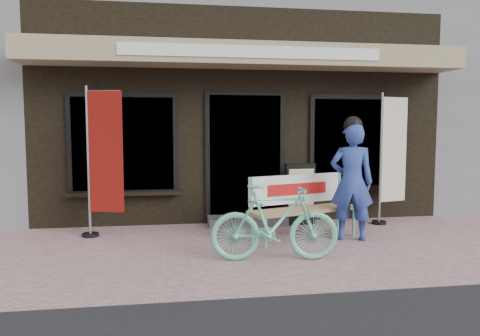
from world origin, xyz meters
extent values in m
plane|color=#B98D8E|center=(0.00, 0.00, 0.00)|extent=(70.00, 70.00, 0.00)
cube|color=black|center=(0.00, 5.00, 1.80)|extent=(7.00, 6.00, 3.60)
cube|color=tan|center=(0.00, 1.65, 2.75)|extent=(7.00, 0.80, 0.35)
cube|color=white|center=(0.00, 1.24, 2.75)|extent=(4.00, 0.02, 0.18)
cube|color=black|center=(0.00, 1.98, 1.10)|extent=(1.20, 0.06, 2.10)
cube|color=black|center=(0.00, 1.97, 1.10)|extent=(1.35, 0.04, 2.20)
cube|color=black|center=(-2.00, 1.98, 1.35)|extent=(1.60, 0.06, 1.50)
cube|color=black|center=(2.00, 1.98, 1.35)|extent=(1.60, 0.06, 1.50)
cube|color=black|center=(-2.00, 1.97, 1.35)|extent=(1.75, 0.04, 1.65)
cube|color=black|center=(2.00, 1.97, 1.35)|extent=(1.75, 0.04, 1.65)
cube|color=black|center=(-2.00, 1.92, 0.55)|extent=(1.80, 0.18, 0.06)
cube|color=black|center=(2.00, 1.92, 0.55)|extent=(1.80, 0.18, 0.06)
cube|color=#59595B|center=(0.00, 1.75, 0.07)|extent=(1.30, 0.45, 0.15)
cylinder|color=#63C2A5|center=(-0.01, 0.28, 0.20)|extent=(0.05, 0.05, 0.40)
cylinder|color=#63C2A5|center=(-0.12, 0.64, 0.20)|extent=(0.05, 0.05, 0.40)
cylinder|color=#63C2A5|center=(1.43, 0.74, 0.20)|extent=(0.05, 0.05, 0.40)
cylinder|color=#63C2A5|center=(1.32, 1.10, 0.20)|extent=(0.05, 0.05, 0.40)
cube|color=#9D8956|center=(0.66, 0.69, 0.43)|extent=(1.75, 0.92, 0.05)
cylinder|color=#63C2A5|center=(-0.14, 0.64, 0.66)|extent=(0.05, 0.05, 0.52)
cylinder|color=#63C2A5|center=(1.34, 1.11, 0.66)|extent=(0.05, 0.05, 0.52)
cube|color=white|center=(0.59, 0.89, 0.71)|extent=(1.54, 0.52, 0.43)
cube|color=#B21414|center=(0.60, 0.87, 0.71)|extent=(0.98, 0.32, 0.17)
cylinder|color=#63C2A5|center=(-0.11, 0.45, 0.59)|extent=(0.16, 0.41, 0.04)
cylinder|color=#63C2A5|center=(1.42, 0.94, 0.59)|extent=(0.16, 0.41, 0.04)
imported|color=#2A4293|center=(1.31, 0.54, 0.84)|extent=(0.70, 0.56, 1.68)
sphere|color=black|center=(1.31, 0.54, 1.65)|extent=(0.33, 0.33, 0.27)
imported|color=#63C2A5|center=(-0.02, -0.31, 0.47)|extent=(1.60, 0.62, 0.94)
cylinder|color=gray|center=(-2.45, 1.32, 1.11)|extent=(0.04, 0.04, 2.22)
cylinder|color=gray|center=(-2.20, 1.26, 2.14)|extent=(0.49, 0.16, 0.02)
cube|color=maroon|center=(-2.18, 1.25, 1.26)|extent=(0.50, 0.16, 1.77)
cylinder|color=black|center=(-2.45, 1.32, 0.03)|extent=(0.30, 0.30, 0.05)
cylinder|color=gray|center=(2.20, 1.49, 1.09)|extent=(0.04, 0.04, 2.19)
cylinder|color=gray|center=(2.44, 1.55, 2.11)|extent=(0.49, 0.14, 0.02)
cube|color=beige|center=(2.46, 1.55, 1.24)|extent=(0.49, 0.14, 1.74)
cylinder|color=black|center=(2.20, 1.49, 0.02)|extent=(0.29, 0.29, 0.05)
cube|color=black|center=(0.87, 1.66, 0.51)|extent=(0.52, 0.13, 1.02)
cube|color=beige|center=(0.87, 1.60, 0.62)|extent=(0.43, 0.05, 0.62)
camera|label=1|loc=(-1.31, -5.77, 1.65)|focal=35.00mm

